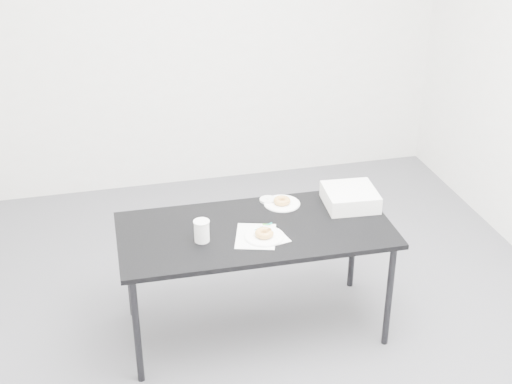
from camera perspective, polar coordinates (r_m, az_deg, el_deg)
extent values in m
plane|color=#505055|center=(4.29, -0.43, -10.61)|extent=(4.00, 4.00, 0.00)
cube|color=white|center=(5.50, -5.48, 13.68)|extent=(4.00, 0.02, 2.70)
cube|color=black|center=(3.90, -0.06, -3.08)|extent=(1.51, 0.73, 0.03)
cylinder|color=black|center=(3.78, -9.51, -10.91)|extent=(0.04, 0.04, 0.65)
cylinder|color=black|center=(4.25, -10.11, -6.08)|extent=(0.04, 0.04, 0.65)
cylinder|color=black|center=(4.04, 10.60, -8.17)|extent=(0.04, 0.04, 0.65)
cylinder|color=black|center=(4.49, 7.76, -3.95)|extent=(0.04, 0.04, 0.65)
cube|color=white|center=(3.81, -0.02, -3.55)|extent=(0.28, 0.31, 0.00)
cube|color=green|center=(3.90, 0.83, -2.73)|extent=(0.05, 0.05, 0.00)
cylinder|color=#0C8578|center=(3.89, 0.58, -2.80)|extent=(0.11, 0.06, 0.01)
cube|color=white|center=(3.80, 1.33, -3.70)|extent=(0.18, 0.18, 0.00)
cylinder|color=white|center=(3.80, 0.67, -3.56)|extent=(0.22, 0.22, 0.01)
torus|color=gold|center=(3.79, 0.67, -3.30)|extent=(0.11, 0.11, 0.03)
cylinder|color=white|center=(4.13, 2.09, -0.94)|extent=(0.21, 0.21, 0.01)
torus|color=gold|center=(4.12, 2.09, -0.70)|extent=(0.12, 0.12, 0.03)
cylinder|color=white|center=(3.75, -4.36, -3.12)|extent=(0.08, 0.08, 0.12)
cylinder|color=silver|center=(4.16, 0.95, -0.63)|extent=(0.10, 0.10, 0.01)
cube|color=white|center=(4.14, 7.54, -0.42)|extent=(0.31, 0.31, 0.10)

